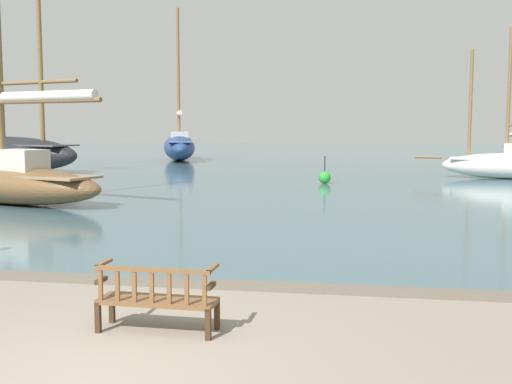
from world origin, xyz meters
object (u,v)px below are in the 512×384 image
park_bench (157,298)px  sailboat_mid_starboard (179,146)px  channel_buoy (325,177)px  sailboat_far_starboard (509,158)px  sailboat_centre_channel (510,163)px  sailboat_far_port (8,179)px  sailboat_outer_port (7,149)px

park_bench → sailboat_mid_starboard: size_ratio=0.14×
park_bench → sailboat_mid_starboard: 40.28m
park_bench → channel_buoy: 21.29m
park_bench → channel_buoy: channel_buoy is taller
sailboat_far_starboard → sailboat_centre_channel: bearing=-101.7°
sailboat_far_port → sailboat_centre_channel: size_ratio=1.25×
park_bench → sailboat_outer_port: 31.27m
sailboat_far_port → sailboat_centre_channel: 23.37m
channel_buoy → sailboat_far_starboard: bearing=52.2°
sailboat_outer_port → channel_buoy: (18.48, -4.61, -1.00)m
park_bench → sailboat_far_starboard: 37.44m
sailboat_far_starboard → sailboat_mid_starboard: bearing=172.0°
sailboat_centre_channel → channel_buoy: (-8.93, -4.15, -0.49)m
sailboat_mid_starboard → sailboat_far_starboard: 23.24m
park_bench → sailboat_far_starboard: sailboat_far_starboard is taller
sailboat_outer_port → sailboat_far_starboard: bearing=18.0°
sailboat_far_port → sailboat_outer_port: bearing=120.8°
sailboat_outer_port → sailboat_far_starboard: sailboat_outer_port is taller
sailboat_outer_port → park_bench: bearing=-55.9°
park_bench → sailboat_outer_port: sailboat_outer_port is taller
park_bench → sailboat_far_port: 15.18m
park_bench → sailboat_mid_starboard: sailboat_mid_starboard is taller
sailboat_far_starboard → channel_buoy: sailboat_far_starboard is taller
sailboat_mid_starboard → park_bench: bearing=-74.1°
sailboat_centre_channel → channel_buoy: sailboat_centre_channel is taller
sailboat_centre_channel → sailboat_outer_port: size_ratio=0.50×
sailboat_centre_channel → sailboat_far_starboard: 10.27m
park_bench → sailboat_far_starboard: size_ratio=0.28×
sailboat_mid_starboard → sailboat_outer_port: 14.39m
sailboat_far_port → sailboat_mid_starboard: size_ratio=0.87×
sailboat_outer_port → channel_buoy: sailboat_outer_port is taller
sailboat_far_port → park_bench: bearing=-52.4°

